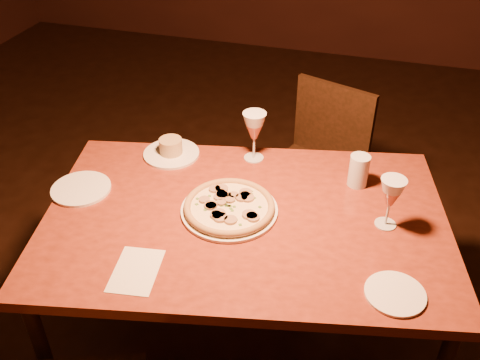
# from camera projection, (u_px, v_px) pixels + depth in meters

# --- Properties ---
(dining_table) EXTENTS (1.53, 1.15, 0.74)m
(dining_table) POSITION_uv_depth(u_px,v_px,m) (245.00, 230.00, 1.86)
(dining_table) COLOR maroon
(dining_table) RESTS_ON floor
(chair_far) EXTENTS (0.51, 0.51, 0.83)m
(chair_far) POSITION_uv_depth(u_px,v_px,m) (318.00, 162.00, 2.57)
(chair_far) COLOR black
(chair_far) RESTS_ON floor
(pizza_plate) EXTENTS (0.33, 0.33, 0.04)m
(pizza_plate) POSITION_uv_depth(u_px,v_px,m) (229.00, 207.00, 1.83)
(pizza_plate) COLOR white
(pizza_plate) RESTS_ON dining_table
(ramekin_saucer) EXTENTS (0.22, 0.22, 0.07)m
(ramekin_saucer) POSITION_uv_depth(u_px,v_px,m) (171.00, 150.00, 2.13)
(ramekin_saucer) COLOR white
(ramekin_saucer) RESTS_ON dining_table
(wine_glass_far) EXTENTS (0.09, 0.09, 0.20)m
(wine_glass_far) POSITION_uv_depth(u_px,v_px,m) (254.00, 136.00, 2.06)
(wine_glass_far) COLOR #BA614D
(wine_glass_far) RESTS_ON dining_table
(wine_glass_right) EXTENTS (0.08, 0.08, 0.18)m
(wine_glass_right) POSITION_uv_depth(u_px,v_px,m) (390.00, 203.00, 1.73)
(wine_glass_right) COLOR #BA614D
(wine_glass_right) RESTS_ON dining_table
(water_tumbler) EXTENTS (0.07, 0.07, 0.12)m
(water_tumbler) POSITION_uv_depth(u_px,v_px,m) (359.00, 171.00, 1.94)
(water_tumbler) COLOR silver
(water_tumbler) RESTS_ON dining_table
(side_plate_left) EXTENTS (0.22, 0.22, 0.01)m
(side_plate_left) POSITION_uv_depth(u_px,v_px,m) (81.00, 189.00, 1.94)
(side_plate_left) COLOR white
(side_plate_left) RESTS_ON dining_table
(side_plate_near) EXTENTS (0.18, 0.18, 0.01)m
(side_plate_near) POSITION_uv_depth(u_px,v_px,m) (395.00, 294.00, 1.53)
(side_plate_near) COLOR white
(side_plate_near) RESTS_ON dining_table
(menu_card) EXTENTS (0.16, 0.21, 0.00)m
(menu_card) POSITION_uv_depth(u_px,v_px,m) (136.00, 271.00, 1.61)
(menu_card) COLOR silver
(menu_card) RESTS_ON dining_table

